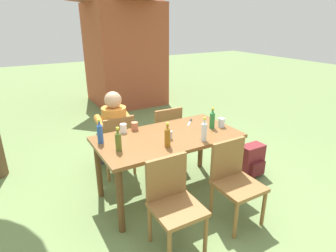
{
  "coord_description": "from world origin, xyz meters",
  "views": [
    {
      "loc": [
        -1.5,
        -2.6,
        2.05
      ],
      "look_at": [
        0.0,
        0.0,
        0.9
      ],
      "focal_mm": 30.15,
      "sensor_mm": 36.0,
      "label": 1
    }
  ],
  "objects_px": {
    "chair_near_right": "(234,178)",
    "bottle_clear": "(204,131)",
    "cup_steel": "(169,135)",
    "bottle_amber": "(167,136)",
    "dining_table": "(168,143)",
    "brick_kiosk": "(124,40)",
    "cup_glass": "(221,123)",
    "table_knife": "(190,122)",
    "chair_near_left": "(173,199)",
    "person_in_white_shirt": "(113,128)",
    "chair_far_left": "(117,142)",
    "bottle_blue": "(100,133)",
    "cup_white": "(123,128)",
    "bottle_olive": "(118,141)",
    "chair_far_right": "(165,132)",
    "backpack_by_near_side": "(252,161)",
    "bottle_green": "(212,119)",
    "cup_terracotta": "(135,126)"
  },
  "relations": [
    {
      "from": "dining_table",
      "to": "chair_far_left",
      "type": "distance_m",
      "value": 0.84
    },
    {
      "from": "cup_terracotta",
      "to": "backpack_by_near_side",
      "type": "height_order",
      "value": "cup_terracotta"
    },
    {
      "from": "chair_far_left",
      "to": "chair_near_right",
      "type": "distance_m",
      "value": 1.64
    },
    {
      "from": "chair_near_right",
      "to": "bottle_amber",
      "type": "height_order",
      "value": "bottle_amber"
    },
    {
      "from": "dining_table",
      "to": "cup_steel",
      "type": "distance_m",
      "value": 0.17
    },
    {
      "from": "bottle_blue",
      "to": "person_in_white_shirt",
      "type": "bearing_deg",
      "value": 60.84
    },
    {
      "from": "bottle_amber",
      "to": "cup_white",
      "type": "relative_size",
      "value": 2.49
    },
    {
      "from": "chair_far_right",
      "to": "chair_near_left",
      "type": "xyz_separation_m",
      "value": [
        -0.74,
        -1.47,
        0.0
      ]
    },
    {
      "from": "bottle_amber",
      "to": "backpack_by_near_side",
      "type": "xyz_separation_m",
      "value": [
        1.37,
        0.05,
        -0.68
      ]
    },
    {
      "from": "person_in_white_shirt",
      "to": "bottle_amber",
      "type": "bearing_deg",
      "value": -78.42
    },
    {
      "from": "bottle_olive",
      "to": "bottle_clear",
      "type": "bearing_deg",
      "value": -14.49
    },
    {
      "from": "bottle_amber",
      "to": "cup_glass",
      "type": "distance_m",
      "value": 0.89
    },
    {
      "from": "cup_steel",
      "to": "bottle_amber",
      "type": "bearing_deg",
      "value": -125.28
    },
    {
      "from": "dining_table",
      "to": "bottle_green",
      "type": "bearing_deg",
      "value": -5.75
    },
    {
      "from": "chair_near_right",
      "to": "bottle_clear",
      "type": "height_order",
      "value": "bottle_clear"
    },
    {
      "from": "dining_table",
      "to": "brick_kiosk",
      "type": "relative_size",
      "value": 0.56
    },
    {
      "from": "chair_near_right",
      "to": "cup_terracotta",
      "type": "relative_size",
      "value": 8.91
    },
    {
      "from": "bottle_amber",
      "to": "cup_terracotta",
      "type": "bearing_deg",
      "value": 100.37
    },
    {
      "from": "chair_far_left",
      "to": "cup_terracotta",
      "type": "height_order",
      "value": "cup_terracotta"
    },
    {
      "from": "table_knife",
      "to": "cup_terracotta",
      "type": "bearing_deg",
      "value": 171.14
    },
    {
      "from": "cup_glass",
      "to": "cup_terracotta",
      "type": "bearing_deg",
      "value": 155.55
    },
    {
      "from": "bottle_clear",
      "to": "cup_glass",
      "type": "height_order",
      "value": "bottle_clear"
    },
    {
      "from": "bottle_blue",
      "to": "bottle_amber",
      "type": "xyz_separation_m",
      "value": [
        0.58,
        -0.44,
        -0.0
      ]
    },
    {
      "from": "cup_terracotta",
      "to": "brick_kiosk",
      "type": "xyz_separation_m",
      "value": [
        1.4,
        3.78,
        0.72
      ]
    },
    {
      "from": "chair_far_right",
      "to": "cup_white",
      "type": "relative_size",
      "value": 8.11
    },
    {
      "from": "chair_far_left",
      "to": "chair_near_left",
      "type": "height_order",
      "value": "same"
    },
    {
      "from": "bottle_green",
      "to": "bottle_clear",
      "type": "relative_size",
      "value": 0.97
    },
    {
      "from": "brick_kiosk",
      "to": "chair_far_right",
      "type": "bearing_deg",
      "value": -102.79
    },
    {
      "from": "cup_glass",
      "to": "table_knife",
      "type": "xyz_separation_m",
      "value": [
        -0.25,
        0.33,
        -0.05
      ]
    },
    {
      "from": "person_in_white_shirt",
      "to": "cup_white",
      "type": "distance_m",
      "value": 0.52
    },
    {
      "from": "bottle_olive",
      "to": "bottle_clear",
      "type": "height_order",
      "value": "bottle_clear"
    },
    {
      "from": "bottle_amber",
      "to": "bottle_green",
      "type": "relative_size",
      "value": 1.02
    },
    {
      "from": "cup_steel",
      "to": "table_knife",
      "type": "distance_m",
      "value": 0.6
    },
    {
      "from": "dining_table",
      "to": "chair_near_left",
      "type": "bearing_deg",
      "value": -116.89
    },
    {
      "from": "chair_near_left",
      "to": "bottle_green",
      "type": "relative_size",
      "value": 3.31
    },
    {
      "from": "cup_white",
      "to": "bottle_olive",
      "type": "bearing_deg",
      "value": -117.17
    },
    {
      "from": "dining_table",
      "to": "chair_near_right",
      "type": "relative_size",
      "value": 1.9
    },
    {
      "from": "bottle_blue",
      "to": "cup_white",
      "type": "height_order",
      "value": "bottle_blue"
    },
    {
      "from": "chair_near_left",
      "to": "brick_kiosk",
      "type": "height_order",
      "value": "brick_kiosk"
    },
    {
      "from": "bottle_blue",
      "to": "bottle_clear",
      "type": "relative_size",
      "value": 1.0
    },
    {
      "from": "bottle_blue",
      "to": "brick_kiosk",
      "type": "height_order",
      "value": "brick_kiosk"
    },
    {
      "from": "chair_near_left",
      "to": "table_knife",
      "type": "height_order",
      "value": "chair_near_left"
    },
    {
      "from": "person_in_white_shirt",
      "to": "cup_white",
      "type": "xyz_separation_m",
      "value": [
        -0.04,
        -0.49,
        0.17
      ]
    },
    {
      "from": "bottle_olive",
      "to": "cup_steel",
      "type": "relative_size",
      "value": 2.76
    },
    {
      "from": "chair_near_left",
      "to": "table_knife",
      "type": "xyz_separation_m",
      "value": [
        0.84,
        0.98,
        0.29
      ]
    },
    {
      "from": "chair_far_left",
      "to": "backpack_by_near_side",
      "type": "relative_size",
      "value": 1.97
    },
    {
      "from": "bottle_clear",
      "to": "cup_terracotta",
      "type": "height_order",
      "value": "bottle_clear"
    },
    {
      "from": "bottle_amber",
      "to": "cup_glass",
      "type": "bearing_deg",
      "value": 10.55
    },
    {
      "from": "person_in_white_shirt",
      "to": "bottle_amber",
      "type": "xyz_separation_m",
      "value": [
        0.22,
        -1.09,
        0.23
      ]
    },
    {
      "from": "bottle_blue",
      "to": "bottle_olive",
      "type": "bearing_deg",
      "value": -69.93
    }
  ]
}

